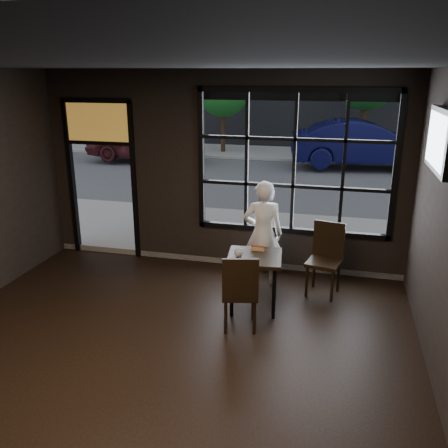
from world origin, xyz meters
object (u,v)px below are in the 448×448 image
(man, at_px, (263,234))
(navy_car, at_px, (362,143))
(cafe_table, at_px, (254,282))
(chair_near, at_px, (240,290))

(man, distance_m, navy_car, 9.99)
(cafe_table, distance_m, chair_near, 0.58)
(chair_near, bearing_deg, navy_car, -112.02)
(cafe_table, relative_size, man, 0.47)
(chair_near, distance_m, man, 1.37)
(chair_near, relative_size, man, 0.62)
(chair_near, height_order, navy_car, navy_car)
(man, bearing_deg, cafe_table, 80.28)
(cafe_table, xyz_separation_m, chair_near, (-0.08, -0.56, 0.12))
(cafe_table, height_order, chair_near, chair_near)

